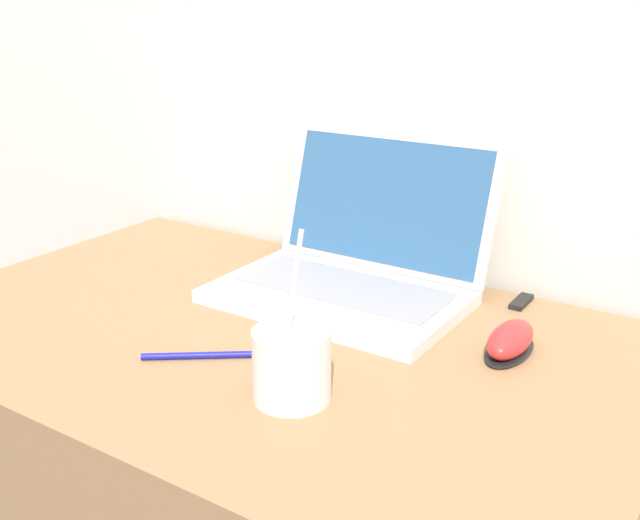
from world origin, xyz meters
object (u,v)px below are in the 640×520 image
object	(u,v)px
computer_mouse	(510,341)
usb_stick	(521,302)
drink_cup	(292,363)
pen	(198,355)
laptop	(355,261)

from	to	relation	value
computer_mouse	usb_stick	size ratio (longest dim) A/B	1.92
drink_cup	pen	size ratio (longest dim) A/B	1.66
laptop	pen	world-z (taller)	laptop
drink_cup	usb_stick	xyz separation A→B (m)	(0.13, 0.42, -0.04)
usb_stick	pen	xyz separation A→B (m)	(-0.29, -0.41, 0.00)
drink_cup	pen	world-z (taller)	drink_cup
pen	drink_cup	bearing A→B (deg)	-5.24
laptop	drink_cup	size ratio (longest dim) A/B	1.84
laptop	usb_stick	xyz separation A→B (m)	(0.24, 0.10, -0.05)
usb_stick	laptop	bearing A→B (deg)	-157.96
computer_mouse	pen	distance (m)	0.41
computer_mouse	laptop	bearing A→B (deg)	165.39
laptop	computer_mouse	size ratio (longest dim) A/B	3.26
pen	laptop	bearing A→B (deg)	80.48
pen	usb_stick	bearing A→B (deg)	54.51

